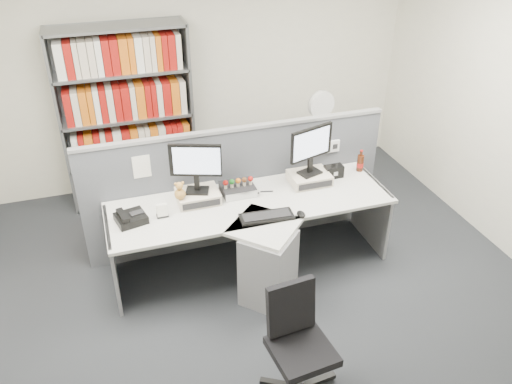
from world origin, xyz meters
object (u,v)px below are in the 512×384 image
object	(u,v)px
filing_cabinet	(317,161)
office_chair	(298,340)
desk_calendar	(162,211)
desk_phone	(130,218)
desk_fan	(321,108)
monitor_left	(196,164)
cola_bottle	(360,163)
shelving_unit	(128,120)
mouse	(301,214)
desktop_pc	(238,189)
monitor_right	(311,147)
keyboard	(267,216)
desk	(258,239)
speaker	(334,171)

from	to	relation	value
filing_cabinet	office_chair	size ratio (longest dim) A/B	0.80
desk_calendar	desk_phone	bearing A→B (deg)	179.87
desk_fan	monitor_left	bearing A→B (deg)	-148.40
cola_bottle	shelving_unit	xyz separation A→B (m)	(-2.12, 1.40, 0.17)
monitor_left	desk_calendar	distance (m)	0.51
mouse	desk_calendar	world-z (taller)	desk_calendar
cola_bottle	filing_cabinet	distance (m)	1.05
desktop_pc	mouse	size ratio (longest dim) A/B	2.78
shelving_unit	desk_fan	distance (m)	2.15
desk_calendar	monitor_left	bearing A→B (deg)	23.90
monitor_right	shelving_unit	xyz separation A→B (m)	(-1.55, 1.47, -0.13)
monitor_right	desk_phone	xyz separation A→B (m)	(-1.73, -0.16, -0.35)
monitor_left	keyboard	bearing A→B (deg)	-42.13
monitor_right	mouse	bearing A→B (deg)	-119.56
office_chair	filing_cabinet	bearing A→B (deg)	63.65
monitor_left	monitor_right	bearing A→B (deg)	0.00
desk_fan	desktop_pc	bearing A→B (deg)	-141.92
mouse	desk_fan	distance (m)	1.78
keyboard	office_chair	size ratio (longest dim) A/B	0.55
desk_fan	desk	bearing A→B (deg)	-130.62
monitor_left	monitor_right	size ratio (longest dim) A/B	0.98
mouse	filing_cabinet	bearing A→B (deg)	61.13
desk_calendar	speaker	distance (m)	1.73
shelving_unit	keyboard	bearing A→B (deg)	-63.58
shelving_unit	filing_cabinet	bearing A→B (deg)	-12.07
monitor_left	mouse	world-z (taller)	monitor_left
cola_bottle	shelving_unit	bearing A→B (deg)	146.63
monitor_left	cola_bottle	xyz separation A→B (m)	(1.68, 0.07, -0.30)
cola_bottle	desk_fan	bearing A→B (deg)	91.50
desk_calendar	desk	bearing A→B (deg)	-15.82
office_chair	desktop_pc	bearing A→B (deg)	88.45
desk_phone	speaker	world-z (taller)	speaker
speaker	filing_cabinet	size ratio (longest dim) A/B	0.26
monitor_right	keyboard	bearing A→B (deg)	-142.31
desk_phone	desk_fan	world-z (taller)	desk_fan
desk_calendar	keyboard	bearing A→B (deg)	-19.38
speaker	monitor_right	bearing A→B (deg)	-173.69
monitor_right	office_chair	xyz separation A→B (m)	(-0.76, -1.63, -0.64)
desk_phone	speaker	size ratio (longest dim) A/B	1.59
desktop_pc	desk_phone	distance (m)	1.03
cola_bottle	mouse	bearing A→B (deg)	-146.03
desk_phone	cola_bottle	size ratio (longest dim) A/B	1.27
mouse	desk_fan	size ratio (longest dim) A/B	0.20
desk_phone	speaker	distance (m)	2.00
desk	cola_bottle	xyz separation A→B (m)	(1.22, 0.45, 0.35)
cola_bottle	desk	bearing A→B (deg)	-159.86
monitor_right	cola_bottle	distance (m)	0.65
desktop_pc	office_chair	xyz separation A→B (m)	(-0.04, -1.65, -0.29)
monitor_left	keyboard	size ratio (longest dim) A/B	0.98
keyboard	mouse	bearing A→B (deg)	-12.40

